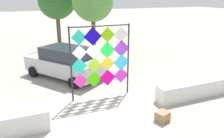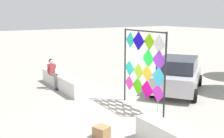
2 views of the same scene
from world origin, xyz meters
name	(u,v)px [view 1 (image 1 of 2)]	position (x,y,z in m)	size (l,w,h in m)	color
ground	(107,111)	(0.00, 0.00, 0.00)	(120.00, 120.00, 0.00)	#9E998E
plaza_ledge_right	(200,88)	(4.51, -0.26, 0.38)	(4.43, 0.63, 0.75)	silver
kite_display_rack	(101,57)	(0.27, 1.36, 1.90)	(2.73, 0.14, 3.30)	#232328
parked_car	(65,62)	(-0.81, 4.54, 0.89)	(4.22, 4.83, 1.76)	#B7B7BC
cardboard_box_large	(162,116)	(1.66, -1.47, 0.19)	(0.46, 0.41, 0.37)	#9E754C
tree_far_right	(58,1)	(0.09, 11.19, 3.95)	(2.92, 3.02, 5.46)	brown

